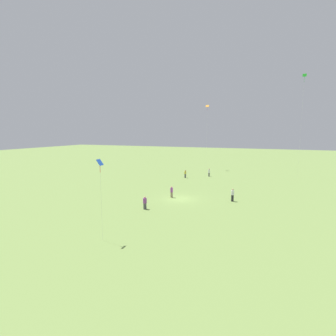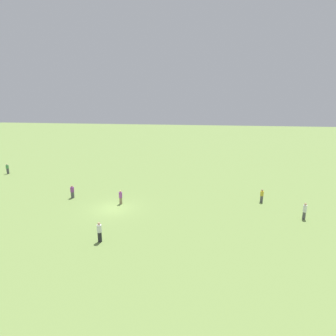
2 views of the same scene
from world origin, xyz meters
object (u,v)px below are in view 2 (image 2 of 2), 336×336
at_px(person_3, 8,169).
at_px(person_4, 262,196).
at_px(person_2, 72,192).
at_px(person_1, 121,197).
at_px(person_0, 305,211).
at_px(person_5, 99,232).

bearing_deg(person_3, person_4, 156.24).
xyz_separation_m(person_2, person_4, (-23.30, -2.43, 0.00)).
xyz_separation_m(person_1, person_4, (-16.58, -3.41, -0.05)).
bearing_deg(person_1, person_2, 119.77).
relative_size(person_0, person_1, 1.04).
relative_size(person_2, person_3, 0.93).
bearing_deg(person_1, person_0, -54.40).
height_order(person_1, person_2, person_1).
xyz_separation_m(person_0, person_5, (18.85, 7.82, 0.01)).
relative_size(person_1, person_3, 0.97).
height_order(person_1, person_4, person_1).
distance_m(person_1, person_3, 25.60).
height_order(person_1, person_3, person_3).
xyz_separation_m(person_0, person_3, (43.65, -10.79, -0.03)).
bearing_deg(person_2, person_3, -133.97).
bearing_deg(person_0, person_5, 86.95).
bearing_deg(person_5, person_4, 10.58).
bearing_deg(person_5, person_0, -5.07).
distance_m(person_4, person_5, 19.55).
height_order(person_0, person_3, person_0).
height_order(person_2, person_5, person_5).
xyz_separation_m(person_3, person_5, (-24.80, 18.61, 0.04)).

